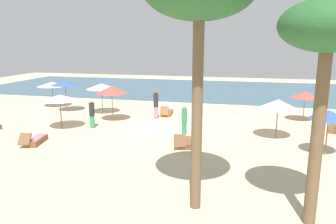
# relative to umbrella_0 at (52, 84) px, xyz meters

# --- Properties ---
(ground_plane) EXTENTS (60.00, 60.00, 0.00)m
(ground_plane) POSITION_rel_umbrella_0_xyz_m (10.11, -4.73, -1.82)
(ground_plane) COLOR beige
(ocean_water) EXTENTS (48.00, 16.00, 0.06)m
(ocean_water) POSITION_rel_umbrella_0_xyz_m (10.11, 12.27, -1.79)
(ocean_water) COLOR #3D6075
(ocean_water) RESTS_ON ground_plane
(umbrella_0) EXTENTS (2.23, 2.23, 1.99)m
(umbrella_0) POSITION_rel_umbrella_0_xyz_m (0.00, 0.00, 0.00)
(umbrella_0) COLOR brown
(umbrella_0) RESTS_ON ground_plane
(umbrella_1) EXTENTS (2.06, 2.06, 2.12)m
(umbrella_1) POSITION_rel_umbrella_0_xyz_m (16.57, -4.78, 0.05)
(umbrella_1) COLOR brown
(umbrella_1) RESTS_ON ground_plane
(umbrella_2) EXTENTS (2.03, 2.03, 2.30)m
(umbrella_2) POSITION_rel_umbrella_0_xyz_m (2.02, -1.38, 0.32)
(umbrella_2) COLOR brown
(umbrella_2) RESTS_ON ground_plane
(umbrella_3) EXTENTS (2.15, 2.15, 2.18)m
(umbrella_3) POSITION_rel_umbrella_0_xyz_m (4.86, -1.33, 0.16)
(umbrella_3) COLOR olive
(umbrella_3) RESTS_ON ground_plane
(umbrella_4) EXTENTS (1.80, 1.80, 1.95)m
(umbrella_4) POSITION_rel_umbrella_0_xyz_m (18.61, -0.36, -0.07)
(umbrella_4) COLOR olive
(umbrella_4) RESTS_ON ground_plane
(umbrella_5) EXTENTS (1.71, 1.71, 2.10)m
(umbrella_5) POSITION_rel_umbrella_0_xyz_m (18.55, -7.00, 0.07)
(umbrella_5) COLOR olive
(umbrella_5) RESTS_ON ground_plane
(umbrella_6) EXTENTS (2.00, 2.00, 2.30)m
(umbrella_6) POSITION_rel_umbrella_0_xyz_m (6.48, -3.26, 0.25)
(umbrella_6) COLOR olive
(umbrella_6) RESTS_ON ground_plane
(umbrella_7) EXTENTS (2.17, 2.17, 2.04)m
(umbrella_7) POSITION_rel_umbrella_0_xyz_m (4.26, -5.74, 0.05)
(umbrella_7) COLOR brown
(umbrella_7) RESTS_ON ground_plane
(lounger_0) EXTENTS (0.75, 1.70, 0.73)m
(lounger_0) POSITION_rel_umbrella_0_xyz_m (9.55, -0.72, -1.65)
(lounger_0) COLOR brown
(lounger_0) RESTS_ON ground_plane
(lounger_2) EXTENTS (1.01, 1.77, 0.71)m
(lounger_2) POSITION_rel_umbrella_0_xyz_m (20.01, -2.57, -1.65)
(lounger_2) COLOR brown
(lounger_2) RESTS_ON ground_plane
(lounger_3) EXTENTS (1.00, 1.75, 0.73)m
(lounger_3) POSITION_rel_umbrella_0_xyz_m (12.07, -7.24, -1.65)
(lounger_3) COLOR brown
(lounger_3) RESTS_ON ground_plane
(lounger_4) EXTENTS (0.91, 1.77, 0.69)m
(lounger_4) POSITION_rel_umbrella_0_xyz_m (4.60, -8.72, -1.64)
(lounger_4) COLOR brown
(lounger_4) RESTS_ON ground_plane
(person_0) EXTENTS (0.42, 0.42, 1.94)m
(person_0) POSITION_rel_umbrella_0_xyz_m (9.09, -2.07, -0.82)
(person_0) COLOR #D17299
(person_0) RESTS_ON ground_plane
(person_2) EXTENTS (0.39, 0.39, 1.68)m
(person_2) POSITION_rel_umbrella_0_xyz_m (11.63, -5.26, -0.97)
(person_2) COLOR #338C59
(person_2) RESTS_ON ground_plane
(person_3) EXTENTS (0.39, 0.39, 1.73)m
(person_3) POSITION_rel_umbrella_0_xyz_m (5.99, -5.18, -0.94)
(person_3) COLOR #338C59
(person_3) RESTS_ON ground_plane
(palm_2) EXTENTS (2.50, 2.50, 6.18)m
(palm_2) POSITION_rel_umbrella_0_xyz_m (16.82, -13.29, 3.48)
(palm_2) COLOR brown
(palm_2) RESTS_ON ground_plane
(surfboard) EXTENTS (2.21, 0.54, 0.07)m
(surfboard) POSITION_rel_umbrella_0_xyz_m (15.04, 1.46, -1.78)
(surfboard) COLOR silver
(surfboard) RESTS_ON ground_plane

